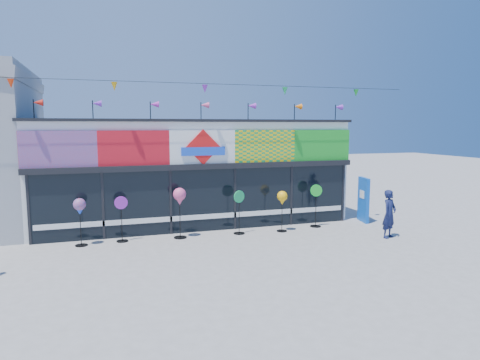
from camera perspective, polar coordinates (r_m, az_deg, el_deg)
name	(u,v)px	position (r m, az deg, el deg)	size (l,w,h in m)	color
ground	(230,258)	(12.74, -1.32, -10.39)	(80.00, 80.00, 0.00)	gray
kite_shop	(190,169)	(18.01, -6.75, 1.41)	(16.00, 5.70, 5.31)	white
blue_sign	(363,200)	(17.97, 16.13, -2.52)	(0.31, 0.90, 1.79)	#0C50BA
spinner_0	(80,208)	(14.64, -20.60, -3.50)	(0.39, 0.39, 1.56)	black
spinner_1	(122,218)	(14.83, -15.52, -4.87)	(0.43, 0.39, 1.54)	black
spinner_2	(180,198)	(14.79, -8.06, -2.38)	(0.44, 0.44, 1.75)	black
spinner_3	(239,211)	(15.31, -0.12, -4.15)	(0.43, 0.40, 1.58)	black
spinner_4	(282,199)	(15.67, 5.65, -2.55)	(0.38, 0.38, 1.50)	black
spinner_5	(316,205)	(16.64, 10.09, -3.24)	(0.46, 0.42, 1.64)	black
adult_man	(389,214)	(15.66, 19.29, -4.30)	(0.61, 0.40, 1.67)	#151B41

